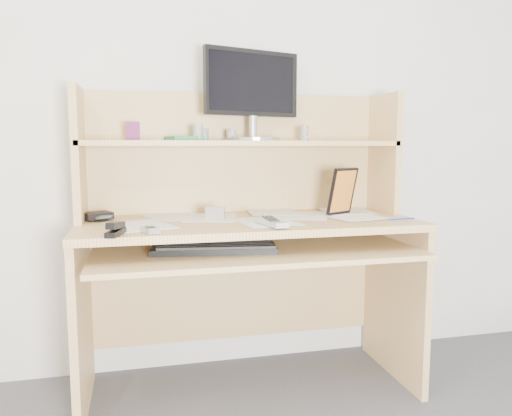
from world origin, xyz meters
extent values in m
cube|color=beige|center=(0.00, 1.80, 1.25)|extent=(3.60, 0.04, 2.50)
cube|color=tan|center=(0.00, 1.48, 0.73)|extent=(1.40, 0.60, 0.03)
cube|color=tan|center=(-0.68, 1.48, 0.36)|extent=(0.03, 0.56, 0.72)
cube|color=tan|center=(0.68, 1.48, 0.36)|extent=(0.03, 0.56, 0.72)
cube|color=tan|center=(0.00, 1.77, 0.34)|extent=(1.34, 0.02, 0.41)
cube|color=tan|center=(0.00, 1.36, 0.64)|extent=(1.28, 0.55, 0.02)
cube|color=tan|center=(0.00, 1.77, 1.02)|extent=(1.40, 0.02, 0.55)
cube|color=tan|center=(-0.68, 1.63, 1.02)|extent=(0.03, 0.30, 0.55)
cube|color=tan|center=(0.68, 1.63, 1.02)|extent=(0.03, 0.30, 0.55)
cube|color=tan|center=(0.00, 1.63, 1.07)|extent=(1.38, 0.30, 0.02)
cube|color=white|center=(0.00, 1.48, 0.75)|extent=(1.32, 0.54, 0.01)
cube|color=black|center=(-0.17, 1.35, 0.66)|extent=(0.50, 0.24, 0.02)
cube|color=black|center=(-0.17, 1.35, 0.68)|extent=(0.47, 0.22, 0.01)
cube|color=#ADACA7|center=(0.04, 1.30, 0.77)|extent=(0.09, 0.20, 0.02)
cube|color=#B1B1B3|center=(-0.42, 1.24, 0.77)|extent=(0.07, 0.09, 0.02)
cube|color=black|center=(-0.53, 1.22, 0.78)|extent=(0.07, 0.14, 0.04)
cube|color=black|center=(-0.62, 1.62, 0.77)|extent=(0.14, 0.13, 0.03)
cube|color=yellow|center=(-0.14, 1.55, 0.76)|extent=(0.10, 0.10, 0.01)
cube|color=#AAAAAC|center=(-0.14, 1.51, 0.78)|extent=(0.08, 0.06, 0.05)
cube|color=black|center=(0.43, 1.50, 0.86)|extent=(0.14, 0.08, 0.21)
cylinder|color=#1625A8|center=(0.60, 1.29, 0.76)|extent=(0.12, 0.02, 0.01)
cube|color=maroon|center=(-0.47, 1.64, 1.12)|extent=(0.06, 0.02, 0.08)
cube|color=#33815A|center=(-0.25, 1.69, 1.09)|extent=(0.17, 0.21, 0.02)
cylinder|color=black|center=(-0.16, 1.66, 1.11)|extent=(0.05, 0.05, 0.05)
cylinder|color=white|center=(-0.19, 1.62, 1.12)|extent=(0.05, 0.05, 0.07)
cylinder|color=black|center=(-0.04, 1.67, 1.11)|extent=(0.05, 0.05, 0.05)
cylinder|color=white|center=(0.29, 1.63, 1.12)|extent=(0.04, 0.04, 0.07)
cylinder|color=#A2A1A6|center=(0.05, 1.63, 1.09)|extent=(0.23, 0.23, 0.01)
cylinder|color=#A2A1A6|center=(0.05, 1.64, 1.14)|extent=(0.04, 0.04, 0.10)
cube|color=black|center=(0.05, 1.66, 1.34)|extent=(0.45, 0.16, 0.29)
cube|color=black|center=(0.05, 1.65, 1.34)|extent=(0.41, 0.12, 0.25)
camera|label=1|loc=(-0.46, -0.54, 1.06)|focal=35.00mm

